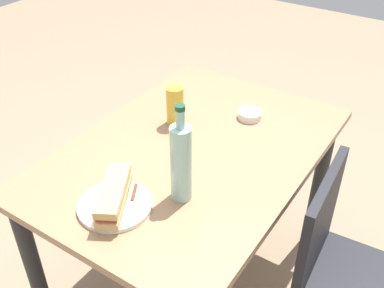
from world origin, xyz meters
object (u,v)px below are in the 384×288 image
(baguette_sandwich_near, at_px, (114,195))
(olive_bowl, at_px, (250,115))
(dining_table, at_px, (192,173))
(plate_near, at_px, (115,205))
(water_bottle, at_px, (181,162))
(chair_far, at_px, (340,271))
(beer_glass, at_px, (175,106))
(knife_near, at_px, (132,201))

(baguette_sandwich_near, relative_size, olive_bowl, 2.50)
(dining_table, relative_size, plate_near, 5.06)
(plate_near, bearing_deg, olive_bowl, 171.31)
(baguette_sandwich_near, bearing_deg, water_bottle, 136.89)
(chair_far, height_order, plate_near, chair_far)
(chair_far, height_order, olive_bowl, chair_far)
(chair_far, height_order, baguette_sandwich_near, chair_far)
(dining_table, xyz_separation_m, beer_glass, (-0.11, -0.15, 0.20))
(plate_near, height_order, water_bottle, water_bottle)
(knife_near, bearing_deg, olive_bowl, 174.24)
(water_bottle, bearing_deg, beer_glass, -142.31)
(chair_far, bearing_deg, olive_bowl, -120.41)
(knife_near, relative_size, olive_bowl, 1.70)
(plate_near, relative_size, knife_near, 1.43)
(plate_near, distance_m, olive_bowl, 0.70)
(plate_near, xyz_separation_m, beer_glass, (-0.50, -0.12, 0.07))
(dining_table, height_order, knife_near, knife_near)
(beer_glass, bearing_deg, chair_far, 81.46)
(baguette_sandwich_near, distance_m, water_bottle, 0.23)
(knife_near, bearing_deg, chair_far, 120.44)
(chair_far, distance_m, plate_near, 0.79)
(dining_table, xyz_separation_m, baguette_sandwich_near, (0.39, -0.03, 0.17))
(baguette_sandwich_near, bearing_deg, plate_near, 0.00)
(knife_near, xyz_separation_m, olive_bowl, (-0.66, 0.07, -0.00))
(dining_table, bearing_deg, baguette_sandwich_near, -4.06)
(plate_near, distance_m, beer_glass, 0.52)
(beer_glass, bearing_deg, water_bottle, 37.69)
(dining_table, relative_size, beer_glass, 7.36)
(water_bottle, bearing_deg, knife_near, -41.49)
(dining_table, xyz_separation_m, plate_near, (0.39, -0.03, 0.12))
(water_bottle, xyz_separation_m, beer_glass, (-0.34, -0.27, -0.06))
(knife_near, relative_size, water_bottle, 0.48)
(chair_far, relative_size, water_bottle, 2.56)
(knife_near, height_order, beer_glass, beer_glass)
(baguette_sandwich_near, bearing_deg, beer_glass, -166.25)
(chair_far, relative_size, beer_glass, 5.38)
(chair_far, xyz_separation_m, plate_near, (0.38, -0.63, 0.28))
(plate_near, relative_size, water_bottle, 0.69)
(knife_near, relative_size, beer_glass, 1.01)
(dining_table, height_order, beer_glass, beer_glass)
(dining_table, relative_size, baguette_sandwich_near, 4.93)
(baguette_sandwich_near, distance_m, olive_bowl, 0.70)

